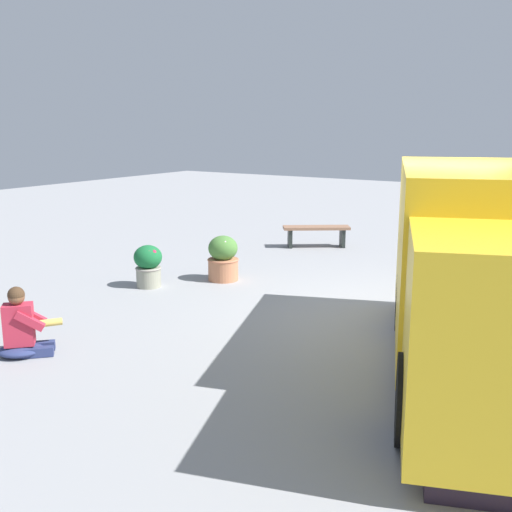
{
  "coord_description": "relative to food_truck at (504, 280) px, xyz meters",
  "views": [
    {
      "loc": [
        -2.65,
        8.04,
        2.7
      ],
      "look_at": [
        1.67,
        1.25,
        0.95
      ],
      "focal_mm": 42.78,
      "sensor_mm": 36.0,
      "label": 1
    }
  ],
  "objects": [
    {
      "name": "food_truck",
      "position": [
        0.0,
        0.0,
        0.0
      ],
      "size": [
        3.75,
        5.59,
        2.23
      ],
      "color": "yellow",
      "rests_on": "ground_plane"
    },
    {
      "name": "person_customer",
      "position": [
        4.87,
        2.4,
        -0.77
      ],
      "size": [
        0.72,
        0.74,
        0.85
      ],
      "color": "navy",
      "rests_on": "ground_plane"
    },
    {
      "name": "plaza_bench",
      "position": [
        4.9,
        -5.3,
        -0.73
      ],
      "size": [
        1.44,
        1.16,
        0.47
      ],
      "color": "#896149",
      "rests_on": "ground_plane"
    },
    {
      "name": "planter_flowering_far",
      "position": [
        4.94,
        -1.79,
        -0.69
      ],
      "size": [
        0.55,
        0.55,
        0.79
      ],
      "color": "#B77351",
      "rests_on": "ground_plane"
    },
    {
      "name": "planter_flowering_near",
      "position": [
        5.74,
        -0.74,
        -0.7
      ],
      "size": [
        0.47,
        0.47,
        0.72
      ],
      "color": "gray",
      "rests_on": "ground_plane"
    },
    {
      "name": "ground_plane",
      "position": [
        1.5,
        -1.35,
        -1.08
      ],
      "size": [
        40.0,
        40.0,
        0.0
      ],
      "primitive_type": "plane",
      "color": "gray"
    }
  ]
}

